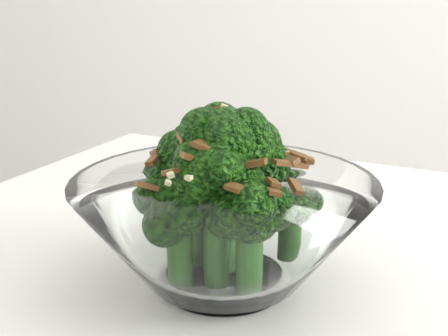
# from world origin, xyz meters

# --- Properties ---
(broccoli_dish) EXTENTS (0.24, 0.24, 0.15)m
(broccoli_dish) POSITION_xyz_m (-0.31, -0.05, 0.81)
(broccoli_dish) COLOR white
(broccoli_dish) RESTS_ON table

